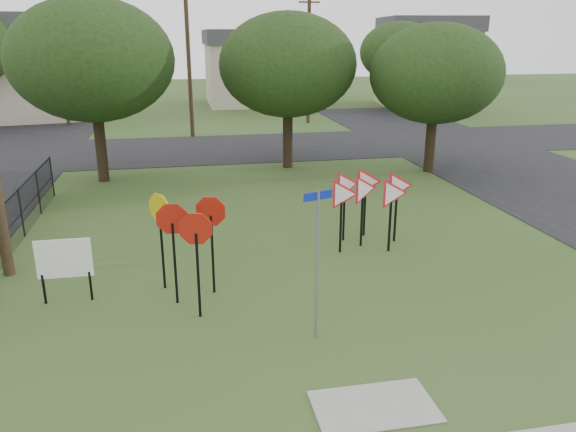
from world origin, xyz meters
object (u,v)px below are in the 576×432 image
(yield_sign_cluster, at_px, (367,191))
(info_board, at_px, (64,261))
(street_name_sign, at_px, (317,257))
(stop_sign_cluster, at_px, (185,227))

(yield_sign_cluster, bearing_deg, info_board, -164.28)
(street_name_sign, relative_size, yield_sign_cluster, 1.10)
(yield_sign_cluster, bearing_deg, street_name_sign, -118.89)
(street_name_sign, xyz_separation_m, stop_sign_cluster, (-2.45, 2.24, 0.02))
(stop_sign_cluster, xyz_separation_m, info_board, (-2.69, 0.42, -0.76))
(street_name_sign, distance_m, stop_sign_cluster, 3.32)
(yield_sign_cluster, relative_size, info_board, 1.83)
(stop_sign_cluster, bearing_deg, info_board, 171.20)
(street_name_sign, height_order, stop_sign_cluster, street_name_sign)
(street_name_sign, xyz_separation_m, info_board, (-5.14, 2.66, -0.75))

